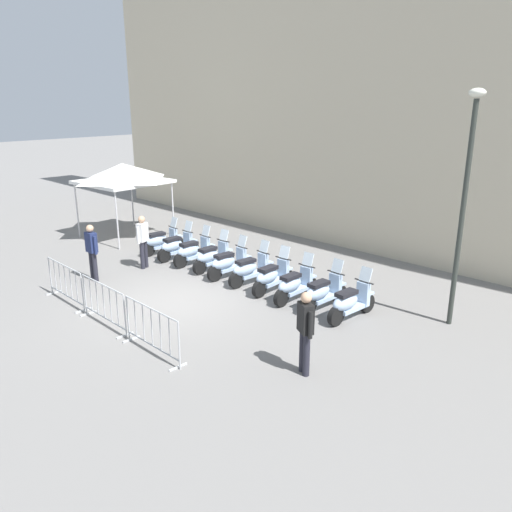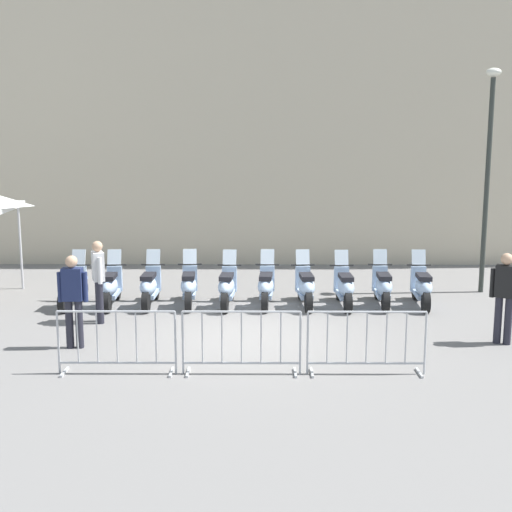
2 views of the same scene
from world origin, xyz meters
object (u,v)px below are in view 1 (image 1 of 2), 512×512
motorcycle_4 (228,263)px  officer_by_barriers (305,328)px  motorcycle_2 (193,251)px  motorcycle_9 (350,302)px  officer_mid_plaza (143,239)px  motorcycle_6 (272,277)px  street_lamp (466,188)px  motorcycle_1 (176,246)px  motorcycle_5 (250,269)px  barrier_segment_1 (104,305)px  barrier_segment_0 (66,284)px  motorcycle_3 (212,257)px  officer_near_row_end (92,249)px  motorcycle_7 (294,285)px  barrier_segment_2 (152,331)px  canopy_tent (123,173)px  motorcycle_0 (161,241)px  motorcycle_8 (323,293)px

motorcycle_4 → officer_by_barriers: (5.04, -3.22, 0.53)m
motorcycle_2 → officer_by_barriers: (6.81, -3.41, 0.53)m
motorcycle_9 → officer_mid_plaza: size_ratio=1.00×
motorcycle_6 → street_lamp: 5.57m
motorcycle_1 → officer_mid_plaza: officer_mid_plaza is taller
motorcycle_4 → officer_by_barriers: officer_by_barriers is taller
motorcycle_6 → motorcycle_5: bearing=173.4°
street_lamp → motorcycle_4: bearing=-171.2°
barrier_segment_1 → officer_by_barriers: size_ratio=1.12×
motorcycle_5 → barrier_segment_0: 5.12m
motorcycle_5 → barrier_segment_0: size_ratio=0.88×
motorcycle_2 → motorcycle_3: size_ratio=1.00×
motorcycle_6 → officer_near_row_end: 5.45m
motorcycle_6 → motorcycle_7: same height
motorcycle_5 → barrier_segment_2: size_ratio=0.88×
street_lamp → officer_by_barriers: (-1.38, -4.21, -2.34)m
barrier_segment_2 → motorcycle_1: bearing=134.2°
barrier_segment_0 → street_lamp: street_lamp is taller
canopy_tent → motorcycle_9: bearing=-7.1°
motorcycle_3 → barrier_segment_1: motorcycle_3 is taller
motorcycle_0 → barrier_segment_1: bearing=-52.8°
motorcycle_0 → officer_near_row_end: bearing=-78.7°
motorcycle_3 → barrier_segment_1: 4.70m
barrier_segment_1 → officer_near_row_end: officer_near_row_end is taller
motorcycle_1 → barrier_segment_2: 6.79m
barrier_segment_1 → motorcycle_7: bearing=58.1°
motorcycle_5 → motorcycle_7: (1.77, -0.23, 0.00)m
barrier_segment_1 → canopy_tent: 8.74m
motorcycle_0 → street_lamp: 10.40m
motorcycle_5 → officer_mid_plaza: (-3.61, -1.07, 0.53)m
motorcycle_7 → barrier_segment_1: motorcycle_7 is taller
motorcycle_5 → motorcycle_7: size_ratio=1.00×
barrier_segment_2 → canopy_tent: bearing=146.8°
motorcycle_5 → barrier_segment_1: bearing=-100.7°
motorcycle_6 → barrier_segment_0: size_ratio=0.89×
motorcycle_6 → motorcycle_7: 0.89m
motorcycle_5 → motorcycle_0: bearing=175.7°
barrier_segment_0 → officer_by_barriers: 7.11m
motorcycle_0 → motorcycle_5: 4.45m
motorcycle_9 → officer_near_row_end: (-7.36, -2.45, 0.53)m
motorcycle_1 → motorcycle_4: same height
motorcycle_7 → motorcycle_8: same height
barrier_segment_1 → street_lamp: (6.37, 5.44, 2.80)m
barrier_segment_1 → officer_by_barriers: 5.15m
motorcycle_2 → motorcycle_4: bearing=-6.2°
motorcycle_8 → canopy_tent: size_ratio=0.59×
officer_by_barriers → motorcycle_2: bearing=153.4°
motorcycle_1 → motorcycle_3: same height
motorcycle_4 → street_lamp: street_lamp is taller
motorcycle_8 → barrier_segment_1: size_ratio=0.89×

